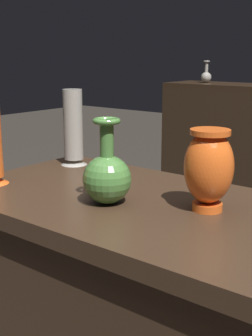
# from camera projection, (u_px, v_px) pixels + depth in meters

# --- Properties ---
(display_plinth) EXTENTS (1.20, 0.64, 0.80)m
(display_plinth) POSITION_uv_depth(u_px,v_px,m) (143.00, 324.00, 1.42)
(display_plinth) COLOR #382619
(display_plinth) RESTS_ON ground_plane
(vase_centerpiece) EXTENTS (0.14, 0.14, 0.24)m
(vase_centerpiece) POSITION_uv_depth(u_px,v_px,m) (107.00, 175.00, 1.30)
(vase_centerpiece) COLOR #477A38
(vase_centerpiece) RESTS_ON display_plinth
(vase_left_accent) EXTENTS (0.13, 0.13, 0.22)m
(vase_left_accent) POSITION_uv_depth(u_px,v_px,m) (209.00, 167.00, 1.23)
(vase_left_accent) COLOR #E55B1E
(vase_left_accent) RESTS_ON display_plinth
(vase_right_accent) EXTENTS (0.10, 0.10, 0.28)m
(vase_right_accent) POSITION_uv_depth(u_px,v_px,m) (73.00, 130.00, 1.74)
(vase_right_accent) COLOR gray
(vase_right_accent) RESTS_ON display_plinth
(shelf_vase_far_left) EXTENTS (0.08, 0.08, 0.17)m
(shelf_vase_far_left) POSITION_uv_depth(u_px,v_px,m) (206.00, 76.00, 3.58)
(shelf_vase_far_left) COLOR gray
(shelf_vase_far_left) RESTS_ON back_display_shelf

